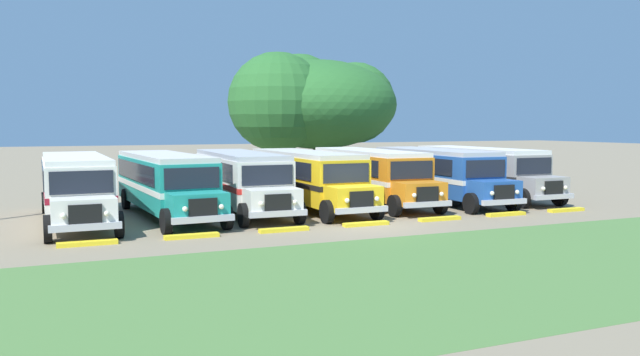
{
  "coord_description": "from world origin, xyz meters",
  "views": [
    {
      "loc": [
        -11.88,
        -23.11,
        4.13
      ],
      "look_at": [
        0.0,
        4.48,
        1.6
      ],
      "focal_mm": 35.33,
      "sensor_mm": 36.0,
      "label": 1
    }
  ],
  "objects_px": {
    "parked_bus_slot_1": "(166,181)",
    "parked_bus_slot_3": "(307,177)",
    "parked_bus_slot_0": "(76,185)",
    "parked_bus_slot_2": "(241,178)",
    "parked_bus_slot_6": "(481,170)",
    "parked_bus_slot_5": "(437,172)",
    "parked_bus_slot_4": "(370,173)",
    "broad_shade_tree": "(313,103)"
  },
  "relations": [
    {
      "from": "parked_bus_slot_4",
      "to": "broad_shade_tree",
      "type": "bearing_deg",
      "value": 172.18
    },
    {
      "from": "parked_bus_slot_0",
      "to": "parked_bus_slot_4",
      "type": "distance_m",
      "value": 14.58
    },
    {
      "from": "parked_bus_slot_0",
      "to": "parked_bus_slot_1",
      "type": "bearing_deg",
      "value": 91.8
    },
    {
      "from": "parked_bus_slot_2",
      "to": "parked_bus_slot_1",
      "type": "bearing_deg",
      "value": -83.72
    },
    {
      "from": "parked_bus_slot_4",
      "to": "parked_bus_slot_5",
      "type": "height_order",
      "value": "same"
    },
    {
      "from": "parked_bus_slot_6",
      "to": "parked_bus_slot_5",
      "type": "bearing_deg",
      "value": -78.24
    },
    {
      "from": "parked_bus_slot_6",
      "to": "broad_shade_tree",
      "type": "distance_m",
      "value": 14.51
    },
    {
      "from": "parked_bus_slot_1",
      "to": "parked_bus_slot_3",
      "type": "height_order",
      "value": "same"
    },
    {
      "from": "parked_bus_slot_0",
      "to": "parked_bus_slot_1",
      "type": "height_order",
      "value": "same"
    },
    {
      "from": "parked_bus_slot_0",
      "to": "parked_bus_slot_2",
      "type": "relative_size",
      "value": 1.0
    },
    {
      "from": "parked_bus_slot_1",
      "to": "parked_bus_slot_5",
      "type": "height_order",
      "value": "same"
    },
    {
      "from": "parked_bus_slot_0",
      "to": "broad_shade_tree",
      "type": "distance_m",
      "value": 21.96
    },
    {
      "from": "parked_bus_slot_4",
      "to": "broad_shade_tree",
      "type": "xyz_separation_m",
      "value": [
        2.13,
        12.98,
        4.18
      ]
    },
    {
      "from": "parked_bus_slot_5",
      "to": "parked_bus_slot_0",
      "type": "bearing_deg",
      "value": -88.45
    },
    {
      "from": "parked_bus_slot_2",
      "to": "broad_shade_tree",
      "type": "distance_m",
      "value": 16.61
    },
    {
      "from": "parked_bus_slot_0",
      "to": "parked_bus_slot_6",
      "type": "xyz_separation_m",
      "value": [
        21.77,
        0.7,
        0.0
      ]
    },
    {
      "from": "parked_bus_slot_0",
      "to": "parked_bus_slot_3",
      "type": "relative_size",
      "value": 1.0
    },
    {
      "from": "parked_bus_slot_4",
      "to": "parked_bus_slot_6",
      "type": "relative_size",
      "value": 1.0
    },
    {
      "from": "parked_bus_slot_4",
      "to": "parked_bus_slot_6",
      "type": "distance_m",
      "value": 7.2
    },
    {
      "from": "parked_bus_slot_2",
      "to": "parked_bus_slot_4",
      "type": "bearing_deg",
      "value": 93.14
    },
    {
      "from": "parked_bus_slot_3",
      "to": "parked_bus_slot_5",
      "type": "xyz_separation_m",
      "value": [
        7.52,
        -0.15,
        0.0
      ]
    },
    {
      "from": "broad_shade_tree",
      "to": "parked_bus_slot_1",
      "type": "bearing_deg",
      "value": -133.7
    },
    {
      "from": "parked_bus_slot_4",
      "to": "parked_bus_slot_6",
      "type": "bearing_deg",
      "value": 91.77
    },
    {
      "from": "parked_bus_slot_3",
      "to": "parked_bus_slot_0",
      "type": "bearing_deg",
      "value": -90.33
    },
    {
      "from": "parked_bus_slot_3",
      "to": "parked_bus_slot_6",
      "type": "distance_m",
      "value": 11.03
    },
    {
      "from": "parked_bus_slot_2",
      "to": "parked_bus_slot_6",
      "type": "height_order",
      "value": "same"
    },
    {
      "from": "parked_bus_slot_5",
      "to": "parked_bus_slot_1",
      "type": "bearing_deg",
      "value": -89.16
    },
    {
      "from": "parked_bus_slot_1",
      "to": "parked_bus_slot_4",
      "type": "height_order",
      "value": "same"
    },
    {
      "from": "parked_bus_slot_0",
      "to": "parked_bus_slot_6",
      "type": "relative_size",
      "value": 1.0
    },
    {
      "from": "parked_bus_slot_3",
      "to": "parked_bus_slot_6",
      "type": "height_order",
      "value": "same"
    },
    {
      "from": "parked_bus_slot_0",
      "to": "parked_bus_slot_5",
      "type": "height_order",
      "value": "same"
    },
    {
      "from": "parked_bus_slot_1",
      "to": "parked_bus_slot_4",
      "type": "xyz_separation_m",
      "value": [
        10.73,
        0.49,
        0.0
      ]
    },
    {
      "from": "parked_bus_slot_1",
      "to": "broad_shade_tree",
      "type": "xyz_separation_m",
      "value": [
        12.86,
        13.46,
        4.18
      ]
    },
    {
      "from": "parked_bus_slot_2",
      "to": "broad_shade_tree",
      "type": "height_order",
      "value": "broad_shade_tree"
    },
    {
      "from": "parked_bus_slot_0",
      "to": "broad_shade_tree",
      "type": "xyz_separation_m",
      "value": [
        16.7,
        13.64,
        4.18
      ]
    },
    {
      "from": "parked_bus_slot_0",
      "to": "parked_bus_slot_2",
      "type": "bearing_deg",
      "value": 92.79
    },
    {
      "from": "parked_bus_slot_1",
      "to": "parked_bus_slot_5",
      "type": "bearing_deg",
      "value": 85.26
    },
    {
      "from": "parked_bus_slot_1",
      "to": "broad_shade_tree",
      "type": "bearing_deg",
      "value": 132.3
    },
    {
      "from": "parked_bus_slot_2",
      "to": "parked_bus_slot_3",
      "type": "bearing_deg",
      "value": 85.89
    },
    {
      "from": "parked_bus_slot_4",
      "to": "parked_bus_slot_1",
      "type": "bearing_deg",
      "value": -85.9
    },
    {
      "from": "parked_bus_slot_0",
      "to": "parked_bus_slot_6",
      "type": "distance_m",
      "value": 21.78
    },
    {
      "from": "parked_bus_slot_3",
      "to": "parked_bus_slot_4",
      "type": "relative_size",
      "value": 1.0
    }
  ]
}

